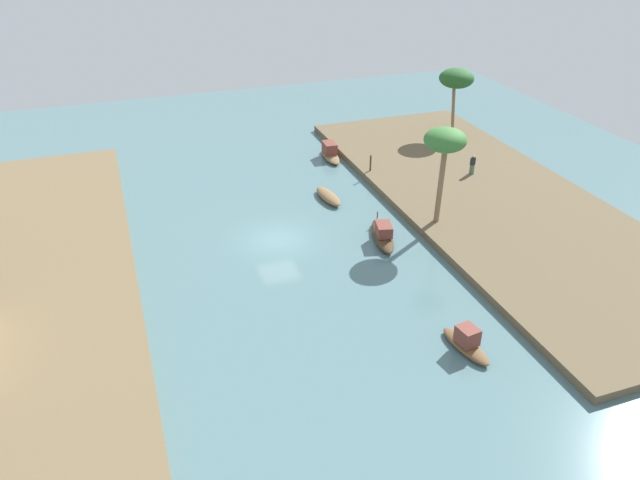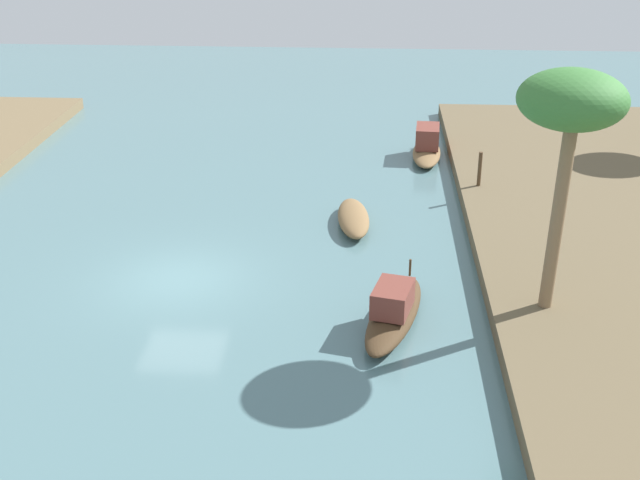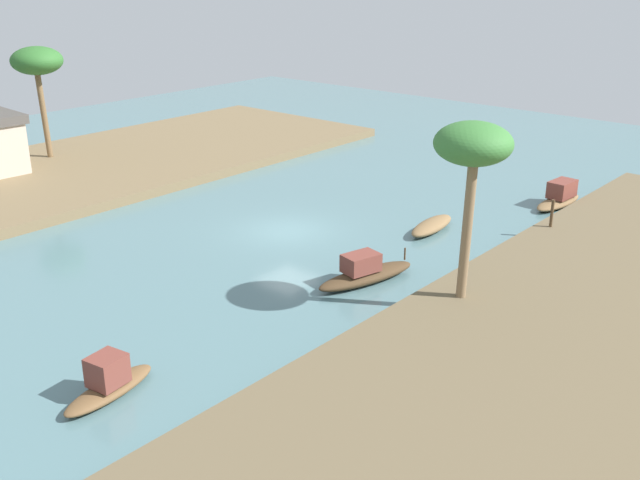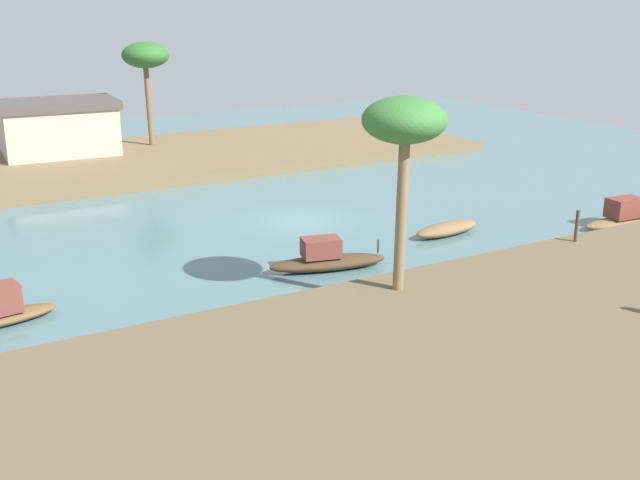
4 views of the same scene
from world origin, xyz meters
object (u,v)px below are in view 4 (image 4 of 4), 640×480
Objects in this scene: riverside_building at (59,127)px; sampan_with_tall_canopy at (4,310)px; sampan_midstream at (326,259)px; sampan_near_left_bank at (447,229)px; palm_tree_left_near at (404,126)px; palm_tree_right_tall at (146,57)px; sampan_with_red_awning at (621,216)px; mooring_post at (577,226)px.

sampan_with_tall_canopy is at bearing -102.88° from riverside_building.
sampan_near_left_bank is at bearing 24.27° from sampan_midstream.
sampan_near_left_bank is 0.48× the size of riverside_building.
sampan_with_tall_canopy is (-11.34, 0.69, 0.02)m from sampan_midstream.
palm_tree_left_near is 0.96× the size of palm_tree_right_tall.
sampan_with_red_awning is at bearing -52.60° from riverside_building.
sampan_midstream is at bearing 177.52° from sampan_with_red_awning.
sampan_midstream is 10.20m from mooring_post.
sampan_near_left_bank is 2.71× the size of mooring_post.
sampan_midstream is at bearing -77.49° from riverside_building.
sampan_midstream is 1.21× the size of sampan_with_red_awning.
sampan_with_tall_canopy is at bearing 178.87° from sampan_with_red_awning.
sampan_with_tall_canopy is 25.87m from riverside_building.
sampan_near_left_bank is 8.08m from sampan_with_red_awning.
sampan_with_red_awning is 32.96m from riverside_building.
palm_tree_left_near is (-9.23, -0.83, 4.84)m from mooring_post.
sampan_near_left_bank is (6.78, 1.26, -0.15)m from sampan_midstream.
sampan_near_left_bank is at bearing 40.11° from palm_tree_left_near.
palm_tree_left_near reaches higher than sampan_near_left_bank.
sampan_with_tall_canopy is at bearing 157.71° from palm_tree_left_near.
sampan_with_red_awning is at bearing 19.27° from mooring_post.
sampan_near_left_bank is 18.12m from sampan_with_tall_canopy.
sampan_midstream reaches higher than sampan_near_left_bank.
mooring_post is at bearing -156.65° from sampan_with_red_awning.
sampan_with_tall_canopy is (-18.11, -0.56, 0.18)m from sampan_near_left_bank.
sampan_near_left_bank is 0.53× the size of palm_tree_right_tall.
palm_tree_right_tall is 7.14m from riverside_building.
riverside_building is at bearing -176.34° from palm_tree_right_tall.
sampan_with_tall_canopy is 0.46× the size of riverside_building.
palm_tree_right_tall is at bearing 96.57° from sampan_near_left_bank.
sampan_with_tall_canopy is at bearing 176.56° from sampan_near_left_bank.
palm_tree_left_near is at bearing -78.04° from riverside_building.
riverside_building is at bearing 113.28° from sampan_midstream.
sampan_with_red_awning is at bearing -65.27° from palm_tree_right_tall.
riverside_building is (-11.05, 24.26, 1.94)m from sampan_near_left_bank.
sampan_with_red_awning is (25.65, -2.34, 0.03)m from sampan_with_tall_canopy.
mooring_post is (20.96, -3.98, 0.70)m from sampan_with_tall_canopy.
sampan_with_red_awning is 5.02m from mooring_post.
mooring_post is at bearing -19.64° from sampan_with_tall_canopy.
sampan_midstream is 14.41m from sampan_with_red_awning.
mooring_post reaches higher than sampan_with_tall_canopy.
sampan_with_tall_canopy is at bearing -117.23° from palm_tree_right_tall.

